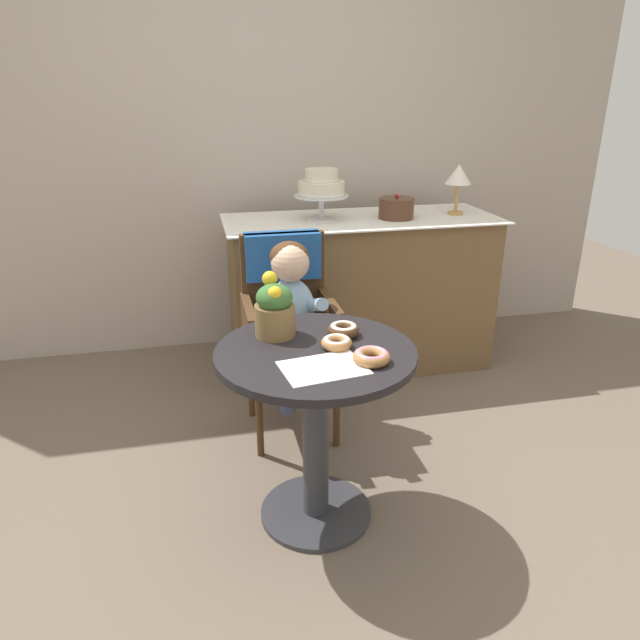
{
  "coord_description": "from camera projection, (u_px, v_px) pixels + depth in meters",
  "views": [
    {
      "loc": [
        -0.39,
        -1.81,
        1.57
      ],
      "look_at": [
        0.05,
        0.15,
        0.77
      ],
      "focal_mm": 32.39,
      "sensor_mm": 36.0,
      "label": 1
    }
  ],
  "objects": [
    {
      "name": "back_wall",
      "position": [
        251.0,
        130.0,
        3.48
      ],
      "size": [
        4.8,
        0.1,
        2.7
      ],
      "primitive_type": "cube",
      "color": "#B2A393",
      "rests_on": "ground"
    },
    {
      "name": "table_lamp",
      "position": [
        458.0,
        177.0,
        3.28
      ],
      "size": [
        0.15,
        0.15,
        0.28
      ],
      "color": "#B28C47",
      "rests_on": "display_counter"
    },
    {
      "name": "round_layer_cake",
      "position": [
        396.0,
        208.0,
        3.24
      ],
      "size": [
        0.2,
        0.2,
        0.14
      ],
      "color": "#4C2D1E",
      "rests_on": "display_counter"
    },
    {
      "name": "display_counter",
      "position": [
        360.0,
        293.0,
        3.43
      ],
      "size": [
        1.56,
        0.62,
        0.9
      ],
      "color": "brown",
      "rests_on": "ground"
    },
    {
      "name": "cafe_table",
      "position": [
        316.0,
        402.0,
        2.12
      ],
      "size": [
        0.72,
        0.72,
        0.72
      ],
      "color": "black",
      "rests_on": "ground"
    },
    {
      "name": "seated_child",
      "position": [
        292.0,
        306.0,
        2.57
      ],
      "size": [
        0.27,
        0.32,
        0.73
      ],
      "color": "#8CADCC",
      "rests_on": "ground"
    },
    {
      "name": "paper_napkin",
      "position": [
        323.0,
        368.0,
        1.9
      ],
      "size": [
        0.3,
        0.23,
        0.0
      ],
      "primitive_type": "cube",
      "rotation": [
        0.0,
        0.0,
        0.15
      ],
      "color": "white",
      "rests_on": "cafe_table"
    },
    {
      "name": "donut_front",
      "position": [
        343.0,
        329.0,
        2.15
      ],
      "size": [
        0.12,
        0.12,
        0.05
      ],
      "color": "#4C2D19",
      "rests_on": "cafe_table"
    },
    {
      "name": "tiered_cake_stand",
      "position": [
        321.0,
        187.0,
        3.15
      ],
      "size": [
        0.3,
        0.3,
        0.28
      ],
      "color": "silver",
      "rests_on": "display_counter"
    },
    {
      "name": "donut_side",
      "position": [
        371.0,
        356.0,
        1.94
      ],
      "size": [
        0.13,
        0.13,
        0.04
      ],
      "color": "#AD7542",
      "rests_on": "cafe_table"
    },
    {
      "name": "wicker_chair",
      "position": [
        286.0,
        302.0,
        2.73
      ],
      "size": [
        0.42,
        0.45,
        0.95
      ],
      "rotation": [
        0.0,
        0.0,
        0.1
      ],
      "color": "#472D19",
      "rests_on": "ground"
    },
    {
      "name": "flower_vase",
      "position": [
        274.0,
        309.0,
        2.12
      ],
      "size": [
        0.15,
        0.16,
        0.23
      ],
      "color": "brown",
      "rests_on": "cafe_table"
    },
    {
      "name": "donut_mid",
      "position": [
        336.0,
        342.0,
        2.05
      ],
      "size": [
        0.11,
        0.11,
        0.04
      ],
      "color": "#AD7542",
      "rests_on": "cafe_table"
    },
    {
      "name": "ground_plane",
      "position": [
        316.0,
        513.0,
        2.31
      ],
      "size": [
        8.0,
        8.0,
        0.0
      ],
      "primitive_type": "plane",
      "color": "#6B5B4C"
    }
  ]
}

